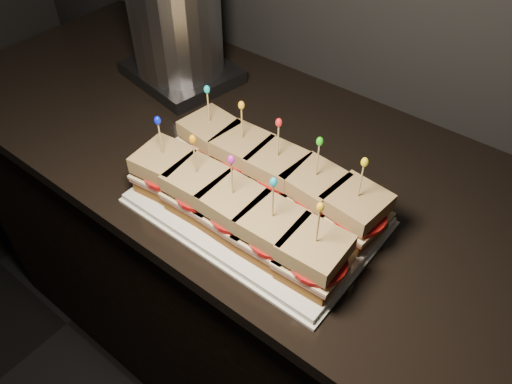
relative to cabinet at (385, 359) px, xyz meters
The scene contains 77 objects.
cabinet is the anchor object (origin of this frame).
granite_slab 0.44m from the cabinet, 90.00° to the right, with size 2.48×0.68×0.03m, color black.
platter 0.56m from the cabinet, 152.38° to the right, with size 0.44×0.27×0.02m, color white.
platter_rim 0.56m from the cabinet, 152.38° to the right, with size 0.45×0.29×0.01m, color white.
sandwich_0_bread_bot 0.67m from the cabinet, 169.30° to the right, with size 0.09×0.09×0.03m, color brown.
sandwich_0_ham 0.68m from the cabinet, 169.30° to the right, with size 0.10×0.10×0.01m, color #B15F55.
sandwich_0_cheese 0.69m from the cabinet, 169.30° to the right, with size 0.10×0.10×0.01m, color #FFE7AD.
sandwich_0_tomato 0.69m from the cabinet, 168.26° to the right, with size 0.09×0.09×0.01m, color #B61312.
sandwich_0_bread_top 0.71m from the cabinet, 169.30° to the right, with size 0.10×0.10×0.03m, color brown.
sandwich_0_pick 0.74m from the cabinet, 169.30° to the right, with size 0.00×0.00×0.09m, color tan.
sandwich_0_frill 0.78m from the cabinet, 169.30° to the right, with size 0.01×0.01×0.02m, color #09BAC2.
sandwich_1_bread_bot 0.62m from the cabinet, 166.93° to the right, with size 0.09×0.09×0.03m, color brown.
sandwich_1_ham 0.63m from the cabinet, 166.93° to the right, with size 0.10×0.10×0.01m, color #B15F55.
sandwich_1_cheese 0.63m from the cabinet, 166.93° to the right, with size 0.10×0.10×0.01m, color #FFE7AD.
sandwich_1_tomato 0.63m from the cabinet, 165.60° to the right, with size 0.09×0.09×0.01m, color #B61312.
sandwich_1_bread_top 0.66m from the cabinet, 166.93° to the right, with size 0.10×0.10×0.03m, color brown.
sandwich_1_pick 0.70m from the cabinet, 166.93° to the right, with size 0.00×0.00×0.09m, color tan.
sandwich_1_frill 0.73m from the cabinet, 166.93° to the right, with size 0.01×0.01×0.02m, color #F0A81A.
sandwich_2_bread_bot 0.57m from the cabinet, 163.25° to the right, with size 0.09×0.09×0.03m, color brown.
sandwich_2_ham 0.58m from the cabinet, 163.25° to the right, with size 0.10×0.10×0.01m, color #B15F55.
sandwich_2_cheese 0.59m from the cabinet, 163.25° to the right, with size 0.10×0.10×0.01m, color #FFE7AD.
sandwich_2_tomato 0.59m from the cabinet, 161.42° to the right, with size 0.09×0.09×0.01m, color #B61312.
sandwich_2_bread_top 0.61m from the cabinet, 163.25° to the right, with size 0.10×0.10×0.03m, color brown.
sandwich_2_pick 0.65m from the cabinet, 163.25° to the right, with size 0.00×0.00×0.09m, color tan.
sandwich_2_frill 0.69m from the cabinet, 163.25° to the right, with size 0.01×0.01×0.02m, color red.
sandwich_3_bread_bot 0.53m from the cabinet, 156.86° to the right, with size 0.09×0.09×0.03m, color brown.
sandwich_3_ham 0.55m from the cabinet, 156.86° to the right, with size 0.10×0.10×0.01m, color #B15F55.
sandwich_3_cheese 0.55m from the cabinet, 156.86° to the right, with size 0.10×0.10×0.01m, color #FFE7AD.
sandwich_3_tomato 0.56m from the cabinet, 154.06° to the right, with size 0.09×0.09×0.01m, color #B61312.
sandwich_3_bread_top 0.58m from the cabinet, 156.86° to the right, with size 0.10×0.10×0.03m, color brown.
sandwich_3_pick 0.62m from the cabinet, 156.86° to the right, with size 0.00×0.00×0.09m, color tan.
sandwich_3_frill 0.66m from the cabinet, 156.86° to the right, with size 0.01×0.01×0.02m, color #1EBB13.
sandwich_4_bread_bot 0.51m from the cabinet, 143.60° to the right, with size 0.09×0.09×0.03m, color brown.
sandwich_4_ham 0.52m from the cabinet, 143.60° to the right, with size 0.10×0.10×0.01m, color #B15F55.
sandwich_4_cheese 0.53m from the cabinet, 143.60° to the right, with size 0.10×0.10×0.01m, color #FFE7AD.
sandwich_4_tomato 0.53m from the cabinet, 138.67° to the right, with size 0.09×0.09×0.01m, color #B61312.
sandwich_4_bread_top 0.56m from the cabinet, 143.60° to the right, with size 0.10×0.10×0.03m, color brown.
sandwich_4_pick 0.60m from the cabinet, 143.60° to the right, with size 0.00×0.00×0.09m, color tan.
sandwich_4_frill 0.64m from the cabinet, 143.60° to the right, with size 0.01×0.01×0.02m, color yellow.
sandwich_5_bread_bot 0.70m from the cabinet, 154.91° to the right, with size 0.09×0.09×0.03m, color brown.
sandwich_5_ham 0.71m from the cabinet, 154.91° to the right, with size 0.10×0.10×0.01m, color #B15F55.
sandwich_5_cheese 0.71m from the cabinet, 154.91° to the right, with size 0.10×0.10×0.01m, color #FFE7AD.
sandwich_5_tomato 0.71m from the cabinet, 153.68° to the right, with size 0.09×0.09×0.01m, color #B61312.
sandwich_5_bread_top 0.73m from the cabinet, 154.91° to the right, with size 0.10×0.10×0.03m, color brown.
sandwich_5_pick 0.77m from the cabinet, 154.91° to the right, with size 0.00×0.00×0.09m, color tan.
sandwich_5_frill 0.80m from the cabinet, 154.91° to the right, with size 0.01×0.01×0.02m, color #0716E4.
sandwich_6_bread_bot 0.65m from the cabinet, 150.09° to the right, with size 0.09×0.09×0.03m, color brown.
sandwich_6_ham 0.66m from the cabinet, 150.09° to the right, with size 0.10×0.10×0.01m, color #B15F55.
sandwich_6_cheese 0.66m from the cabinet, 150.09° to the right, with size 0.10×0.10×0.01m, color #FFE7AD.
sandwich_6_tomato 0.66m from the cabinet, 148.56° to the right, with size 0.09×0.09×0.01m, color #B61312.
sandwich_6_bread_top 0.69m from the cabinet, 150.09° to the right, with size 0.10×0.10×0.03m, color brown.
sandwich_6_pick 0.72m from the cabinet, 150.09° to the right, with size 0.00×0.00×0.09m, color tan.
sandwich_6_frill 0.76m from the cabinet, 150.09° to the right, with size 0.01×0.01×0.02m, color orange.
sandwich_7_bread_bot 0.60m from the cabinet, 143.30° to the right, with size 0.09×0.09×0.03m, color brown.
sandwich_7_ham 0.61m from the cabinet, 143.30° to the right, with size 0.10×0.10×0.01m, color #B15F55.
sandwich_7_cheese 0.62m from the cabinet, 143.30° to the right, with size 0.10×0.10×0.01m, color #FFE7AD.
sandwich_7_tomato 0.62m from the cabinet, 141.33° to the right, with size 0.09×0.09×0.01m, color #B61312.
sandwich_7_bread_top 0.64m from the cabinet, 143.30° to the right, with size 0.10×0.10×0.03m, color brown.
sandwich_7_pick 0.68m from the cabinet, 143.30° to the right, with size 0.00×0.00×0.09m, color tan.
sandwich_7_frill 0.72m from the cabinet, 143.30° to the right, with size 0.01×0.01×0.02m, color #BF1FB4.
sandwich_8_bread_bot 0.57m from the cabinet, 133.36° to the right, with size 0.09×0.09×0.03m, color brown.
sandwich_8_ham 0.58m from the cabinet, 133.36° to the right, with size 0.10×0.10×0.01m, color #B15F55.
sandwich_8_cheese 0.59m from the cabinet, 133.36° to the right, with size 0.10×0.10×0.01m, color #FFE7AD.
sandwich_8_tomato 0.59m from the cabinet, 130.81° to the right, with size 0.09×0.09×0.01m, color #B61312.
sandwich_8_bread_top 0.61m from the cabinet, 133.36° to the right, with size 0.10×0.10×0.03m, color brown.
sandwich_8_pick 0.65m from the cabinet, 133.36° to the right, with size 0.00×0.00×0.09m, color tan.
sandwich_8_frill 0.69m from the cabinet, 133.36° to the right, with size 0.01×0.01×0.02m, color #14A6C2.
sandwich_9_bread_bot 0.54m from the cabinet, 118.70° to the right, with size 0.09×0.09×0.03m, color brown.
sandwich_9_ham 0.56m from the cabinet, 118.70° to the right, with size 0.10×0.10×0.01m, color #B15F55.
sandwich_9_cheese 0.56m from the cabinet, 118.70° to the right, with size 0.10×0.10×0.01m, color #FFE7AD.
sandwich_9_tomato 0.57m from the cabinet, 115.53° to the right, with size 0.09×0.09×0.01m, color #B61312.
sandwich_9_bread_top 0.59m from the cabinet, 118.70° to the right, with size 0.10×0.10×0.03m, color brown.
sandwich_9_pick 0.63m from the cabinet, 118.70° to the right, with size 0.00×0.00×0.09m, color tan.
sandwich_9_frill 0.67m from the cabinet, 118.70° to the right, with size 0.01×0.01×0.02m, color gold.
appliance_base 0.88m from the cabinet, behind, with size 0.26×0.22×0.03m, color #262628.
appliance_body 0.97m from the cabinet, behind, with size 0.22×0.22×0.28m, color silver.
appliance 0.97m from the cabinet, behind, with size 0.26×0.22×0.34m, color silver, non-canonical shape.
Camera 1 is at (-0.22, 1.01, 1.56)m, focal length 35.00 mm.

